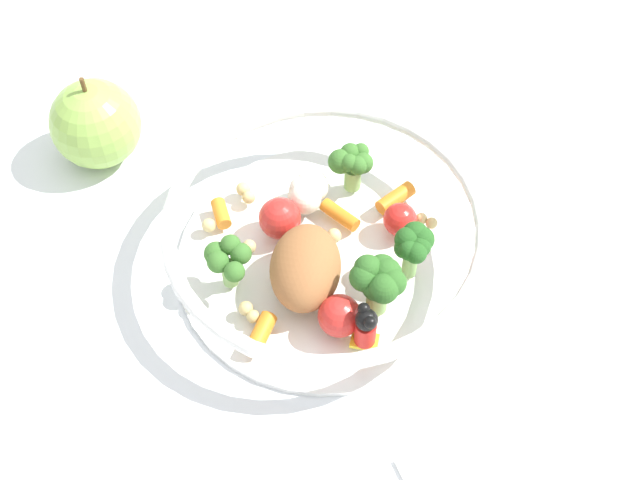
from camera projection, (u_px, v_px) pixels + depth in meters
ground_plane at (331, 275)px, 0.60m from camera, size 2.40×2.40×0.00m
food_container at (322, 241)px, 0.59m from camera, size 0.23×0.23×0.06m
loose_apple at (96, 124)px, 0.64m from camera, size 0.07×0.07×0.08m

